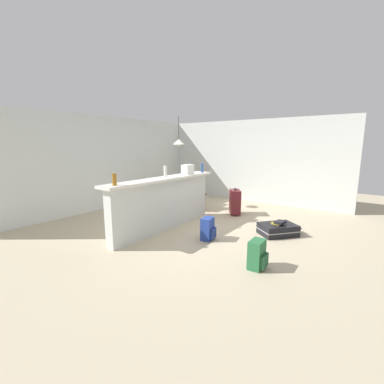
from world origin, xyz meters
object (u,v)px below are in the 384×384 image
at_px(dining_chair_near_partition, 194,191).
at_px(backpack_green, 257,255).
at_px(book_stack, 279,222).
at_px(grocery_bag, 188,169).
at_px(suitcase_upright_maroon, 235,202).
at_px(bottle_amber, 114,179).
at_px(bottle_white, 165,172).
at_px(bottle_blue, 202,168).
at_px(backpack_blue, 208,229).
at_px(dining_table, 177,184).
at_px(pendant_lamp, 179,142).
at_px(suitcase_flat_black, 278,229).

relative_size(dining_chair_near_partition, backpack_green, 2.21).
height_order(dining_chair_near_partition, book_stack, dining_chair_near_partition).
relative_size(grocery_bag, backpack_green, 0.62).
bearing_deg(dining_chair_near_partition, grocery_bag, -151.92).
distance_m(backpack_green, suitcase_upright_maroon, 2.96).
relative_size(bottle_amber, dining_chair_near_partition, 0.22).
xyz_separation_m(bottle_white, dining_chair_near_partition, (1.68, 0.48, -0.70)).
bearing_deg(bottle_blue, dining_chair_near_partition, 52.00).
distance_m(backpack_green, backpack_blue, 1.32).
xyz_separation_m(dining_chair_near_partition, book_stack, (-0.69, -2.55, -0.26)).
relative_size(grocery_bag, book_stack, 0.94).
distance_m(bottle_amber, dining_table, 3.22).
relative_size(pendant_lamp, backpack_green, 1.87).
height_order(backpack_green, book_stack, backpack_green).
xyz_separation_m(suitcase_flat_black, book_stack, (-0.01, -0.01, 0.15)).
bearing_deg(bottle_blue, pendant_lamp, 68.67).
relative_size(bottle_blue, suitcase_upright_maroon, 0.33).
height_order(suitcase_upright_maroon, book_stack, suitcase_upright_maroon).
height_order(dining_chair_near_partition, suitcase_upright_maroon, dining_chair_near_partition).
height_order(grocery_bag, pendant_lamp, pendant_lamp).
height_order(dining_table, pendant_lamp, pendant_lamp).
height_order(grocery_bag, suitcase_flat_black, grocery_bag).
distance_m(suitcase_flat_black, book_stack, 0.15).
bearing_deg(bottle_white, backpack_green, -104.60).
xyz_separation_m(dining_table, pendant_lamp, (-0.03, -0.09, 1.19)).
bearing_deg(suitcase_flat_black, dining_table, 77.64).
bearing_deg(book_stack, bottle_white, 115.72).
height_order(bottle_amber, bottle_white, bottle_white).
bearing_deg(bottle_blue, suitcase_upright_maroon, -42.59).
distance_m(bottle_amber, backpack_green, 2.55).
bearing_deg(backpack_blue, bottle_blue, 37.96).
height_order(bottle_blue, dining_table, bottle_blue).
relative_size(dining_table, suitcase_upright_maroon, 1.64).
xyz_separation_m(bottle_blue, backpack_blue, (-1.28, -1.00, -1.00)).
bearing_deg(dining_chair_near_partition, bottle_amber, -170.25).
xyz_separation_m(suitcase_upright_maroon, book_stack, (-0.89, -1.41, -0.07)).
height_order(bottle_blue, backpack_blue, bottle_blue).
height_order(pendant_lamp, suitcase_flat_black, pendant_lamp).
xyz_separation_m(bottle_amber, backpack_blue, (1.25, -1.04, -0.99)).
relative_size(dining_chair_near_partition, backpack_blue, 2.21).
xyz_separation_m(bottle_amber, bottle_white, (1.29, 0.03, 0.02)).
height_order(grocery_bag, book_stack, grocery_bag).
bearing_deg(book_stack, bottle_blue, 82.74).
relative_size(bottle_amber, dining_table, 0.18).
height_order(dining_table, book_stack, dining_table).
relative_size(bottle_amber, bottle_blue, 0.91).
distance_m(bottle_white, suitcase_flat_black, 2.54).
distance_m(bottle_white, dining_chair_near_partition, 1.88).
distance_m(dining_chair_near_partition, suitcase_flat_black, 2.65).
bearing_deg(bottle_white, bottle_amber, -178.74).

